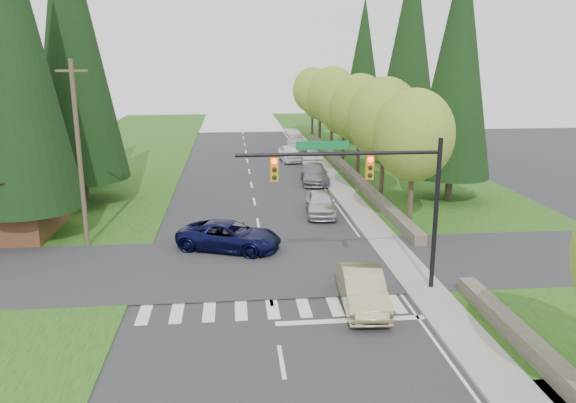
{
  "coord_description": "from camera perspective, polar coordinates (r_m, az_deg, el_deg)",
  "views": [
    {
      "loc": [
        -1.5,
        -18.08,
        10.06
      ],
      "look_at": [
        1.32,
        9.97,
        2.8
      ],
      "focal_mm": 35.0,
      "sensor_mm": 36.0,
      "label": 1
    }
  ],
  "objects": [
    {
      "name": "parked_car_e",
      "position": [
        62.19,
        0.87,
        5.84
      ],
      "size": [
        2.46,
        5.36,
        1.52
      ],
      "primitive_type": "imported",
      "rotation": [
        0.0,
        0.0,
        -0.06
      ],
      "color": "#BABABF",
      "rests_on": "ground"
    },
    {
      "name": "decid_tree_5",
      "position": [
        68.06,
        3.28,
        10.61
      ],
      "size": [
        4.8,
        4.8,
        8.3
      ],
      "color": "#38281C",
      "rests_on": "ground"
    },
    {
      "name": "traffic_signal",
      "position": [
        23.87,
        8.63,
        2.0
      ],
      "size": [
        8.7,
        0.37,
        6.8
      ],
      "color": "black",
      "rests_on": "ground"
    },
    {
      "name": "decid_tree_2",
      "position": [
        47.46,
        7.27,
        9.34
      ],
      "size": [
        5.0,
        5.0,
        8.82
      ],
      "color": "#38281C",
      "rests_on": "ground"
    },
    {
      "name": "parked_car_c",
      "position": [
        51.66,
        2.25,
        3.95
      ],
      "size": [
        1.61,
        4.07,
        1.32
      ],
      "primitive_type": "imported",
      "rotation": [
        0.0,
        0.0,
        -0.06
      ],
      "color": "#A2A2A6",
      "rests_on": "ground"
    },
    {
      "name": "curb_east",
      "position": [
        41.99,
        4.78,
        0.62
      ],
      "size": [
        0.2,
        80.0,
        0.13
      ],
      "primitive_type": "cube",
      "color": "gray",
      "rests_on": "ground"
    },
    {
      "name": "sidewalk_east",
      "position": [
        42.15,
        5.91,
        0.65
      ],
      "size": [
        1.8,
        80.0,
        0.13
      ],
      "primitive_type": "cube",
      "color": "gray",
      "rests_on": "ground"
    },
    {
      "name": "conifer_e_c",
      "position": [
        67.87,
        7.67,
        13.67
      ],
      "size": [
        5.1,
        5.1,
        16.8
      ],
      "color": "#38281C",
      "rests_on": "ground"
    },
    {
      "name": "conifer_w_a",
      "position": [
        34.08,
        -26.34,
        14.24
      ],
      "size": [
        6.12,
        6.12,
        19.8
      ],
      "color": "#38281C",
      "rests_on": "ground"
    },
    {
      "name": "grass_west",
      "position": [
        41.02,
        -21.84,
        -0.77
      ],
      "size": [
        14.0,
        110.0,
        0.06
      ],
      "primitive_type": "cube",
      "color": "#1C4713",
      "rests_on": "ground"
    },
    {
      "name": "decid_tree_4",
      "position": [
        61.17,
        4.51,
        10.65
      ],
      "size": [
        5.4,
        5.4,
        9.18
      ],
      "color": "#38281C",
      "rests_on": "ground"
    },
    {
      "name": "parked_car_d",
      "position": [
        56.06,
        0.16,
        4.91
      ],
      "size": [
        2.22,
        4.7,
        1.56
      ],
      "primitive_type": "imported",
      "rotation": [
        0.0,
        0.0,
        0.08
      ],
      "color": "white",
      "rests_on": "ground"
    },
    {
      "name": "suv_navy",
      "position": [
        30.26,
        -5.96,
        -3.52
      ],
      "size": [
        6.09,
        4.39,
        1.54
      ],
      "primitive_type": "imported",
      "rotation": [
        0.0,
        0.0,
        1.2
      ],
      "color": "black",
      "rests_on": "ground"
    },
    {
      "name": "decid_tree_1",
      "position": [
        40.76,
        9.75,
        8.24
      ],
      "size": [
        5.2,
        5.2,
        8.8
      ],
      "color": "#38281C",
      "rests_on": "ground"
    },
    {
      "name": "conifer_e_a",
      "position": [
        41.11,
        16.88,
        13.47
      ],
      "size": [
        5.44,
        5.44,
        17.8
      ],
      "color": "#38281C",
      "rests_on": "ground"
    },
    {
      "name": "decid_tree_6",
      "position": [
        74.96,
        2.51,
        11.22
      ],
      "size": [
        5.2,
        5.2,
        8.86
      ],
      "color": "#38281C",
      "rests_on": "ground"
    },
    {
      "name": "utility_pole",
      "position": [
        31.51,
        -20.45,
        4.55
      ],
      "size": [
        1.6,
        0.24,
        10.0
      ],
      "color": "#473828",
      "rests_on": "ground"
    },
    {
      "name": "parked_car_a",
      "position": [
        36.81,
        3.35,
        -0.17
      ],
      "size": [
        2.28,
        4.79,
        1.58
      ],
      "primitive_type": "imported",
      "rotation": [
        0.0,
        0.0,
        -0.09
      ],
      "color": "silver",
      "rests_on": "ground"
    },
    {
      "name": "grass_east",
      "position": [
        41.96,
        14.65,
        0.14
      ],
      "size": [
        14.0,
        110.0,
        0.06
      ],
      "primitive_type": "cube",
      "color": "#1C4713",
      "rests_on": "ground"
    },
    {
      "name": "conifer_w_e",
      "position": [
        47.74,
        -21.58,
        13.75
      ],
      "size": [
        5.78,
        5.78,
        18.8
      ],
      "color": "#38281C",
      "rests_on": "ground"
    },
    {
      "name": "conifer_e_b",
      "position": [
        54.63,
        12.25,
        14.9
      ],
      "size": [
        6.12,
        6.12,
        19.8
      ],
      "color": "#38281C",
      "rests_on": "ground"
    },
    {
      "name": "sedan_champagne",
      "position": [
        23.61,
        7.59,
        -8.83
      ],
      "size": [
        1.96,
        4.85,
        1.57
      ],
      "primitive_type": "imported",
      "rotation": [
        0.0,
        0.0,
        -0.06
      ],
      "color": "tan",
      "rests_on": "ground"
    },
    {
      "name": "decid_tree_0",
      "position": [
        34.11,
        12.67,
        6.58
      ],
      "size": [
        4.8,
        4.8,
        8.37
      ],
      "color": "#38281C",
      "rests_on": "ground"
    },
    {
      "name": "ground",
      "position": [
        20.74,
        -0.91,
        -14.57
      ],
      "size": [
        120.0,
        120.0,
        0.0
      ],
      "primitive_type": "plane",
      "color": "#28282B",
      "rests_on": "ground"
    },
    {
      "name": "conifer_w_c",
      "position": [
        41.45,
        -21.2,
        15.22
      ],
      "size": [
        6.46,
        6.46,
        20.8
      ],
      "color": "#38281C",
      "rests_on": "ground"
    },
    {
      "name": "cross_street",
      "position": [
        27.99,
        -2.31,
        -6.63
      ],
      "size": [
        120.0,
        8.0,
        0.1
      ],
      "primitive_type": "cube",
      "color": "#28282B",
      "rests_on": "ground"
    },
    {
      "name": "decid_tree_3",
      "position": [
        54.32,
        5.71,
        9.73
      ],
      "size": [
        5.0,
        5.0,
        8.55
      ],
      "color": "#38281C",
      "rests_on": "ground"
    },
    {
      "name": "stone_wall_south",
      "position": [
        20.58,
        25.47,
        -15.24
      ],
      "size": [
        0.7,
        14.0,
        0.7
      ],
      "primitive_type": "cube",
      "color": "#4C4438",
      "rests_on": "ground"
    },
    {
      "name": "stone_wall_north",
      "position": [
        50.08,
        6.01,
        3.18
      ],
      "size": [
        0.7,
        40.0,
        0.7
      ],
      "primitive_type": "cube",
      "color": "#4C4438",
      "rests_on": "ground"
    },
    {
      "name": "parked_car_b",
      "position": [
        46.26,
        2.73,
        2.84
      ],
      "size": [
        2.5,
        5.42,
        1.53
      ],
      "primitive_type": "imported",
      "rotation": [
        0.0,
        0.0,
        -0.07
      ],
      "color": "gray",
      "rests_on": "ground"
    }
  ]
}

